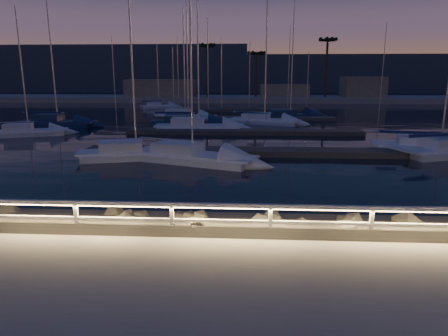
{
  "coord_description": "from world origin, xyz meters",
  "views": [
    {
      "loc": [
        0.26,
        -11.42,
        4.83
      ],
      "look_at": [
        -0.63,
        4.0,
        1.22
      ],
      "focal_mm": 32.0,
      "sensor_mm": 36.0,
      "label": 1
    }
  ],
  "objects_px": {
    "guard_rail": "(235,213)",
    "sailboat_d": "(436,147)",
    "sailboat_c": "(190,155)",
    "sailboat_a": "(27,131)",
    "sailboat_k": "(263,120)",
    "sailboat_l": "(289,115)",
    "sailboat_m": "(158,106)",
    "sailboat_i": "(184,116)",
    "sailboat_f": "(197,126)",
    "sailboat_b": "(133,152)",
    "sailboat_e": "(56,122)",
    "sailboat_g": "(263,120)",
    "sailboat_j": "(187,122)"
  },
  "relations": [
    {
      "from": "sailboat_f",
      "to": "guard_rail",
      "type": "bearing_deg",
      "value": -82.78
    },
    {
      "from": "sailboat_j",
      "to": "guard_rail",
      "type": "bearing_deg",
      "value": -80.51
    },
    {
      "from": "sailboat_b",
      "to": "sailboat_e",
      "type": "distance_m",
      "value": 20.58
    },
    {
      "from": "sailboat_g",
      "to": "sailboat_l",
      "type": "height_order",
      "value": "sailboat_l"
    },
    {
      "from": "sailboat_e",
      "to": "sailboat_m",
      "type": "distance_m",
      "value": 25.31
    },
    {
      "from": "sailboat_c",
      "to": "sailboat_k",
      "type": "distance_m",
      "value": 21.53
    },
    {
      "from": "guard_rail",
      "to": "sailboat_d",
      "type": "relative_size",
      "value": 2.84
    },
    {
      "from": "guard_rail",
      "to": "sailboat_g",
      "type": "distance_m",
      "value": 34.07
    },
    {
      "from": "sailboat_d",
      "to": "sailboat_e",
      "type": "height_order",
      "value": "sailboat_d"
    },
    {
      "from": "sailboat_d",
      "to": "sailboat_k",
      "type": "xyz_separation_m",
      "value": [
        -11.68,
        16.88,
        -0.03
      ]
    },
    {
      "from": "sailboat_k",
      "to": "sailboat_l",
      "type": "xyz_separation_m",
      "value": [
        3.47,
        5.65,
        0.01
      ]
    },
    {
      "from": "sailboat_i",
      "to": "sailboat_m",
      "type": "relative_size",
      "value": 1.25
    },
    {
      "from": "sailboat_d",
      "to": "sailboat_l",
      "type": "relative_size",
      "value": 1.09
    },
    {
      "from": "sailboat_j",
      "to": "sailboat_f",
      "type": "bearing_deg",
      "value": -70.23
    },
    {
      "from": "guard_rail",
      "to": "sailboat_d",
      "type": "height_order",
      "value": "sailboat_d"
    },
    {
      "from": "sailboat_a",
      "to": "sailboat_g",
      "type": "xyz_separation_m",
      "value": [
        21.87,
        10.29,
        0.01
      ]
    },
    {
      "from": "sailboat_k",
      "to": "sailboat_e",
      "type": "bearing_deg",
      "value": -161.29
    },
    {
      "from": "sailboat_e",
      "to": "sailboat_g",
      "type": "xyz_separation_m",
      "value": [
        22.26,
        3.74,
        -0.05
      ]
    },
    {
      "from": "sailboat_k",
      "to": "guard_rail",
      "type": "bearing_deg",
      "value": -85.07
    },
    {
      "from": "guard_rail",
      "to": "sailboat_b",
      "type": "height_order",
      "value": "sailboat_b"
    },
    {
      "from": "sailboat_a",
      "to": "sailboat_c",
      "type": "bearing_deg",
      "value": -51.94
    },
    {
      "from": "sailboat_b",
      "to": "sailboat_l",
      "type": "height_order",
      "value": "sailboat_l"
    },
    {
      "from": "sailboat_a",
      "to": "sailboat_i",
      "type": "height_order",
      "value": "sailboat_i"
    },
    {
      "from": "sailboat_i",
      "to": "sailboat_a",
      "type": "bearing_deg",
      "value": -112.98
    },
    {
      "from": "sailboat_f",
      "to": "sailboat_j",
      "type": "relative_size",
      "value": 1.07
    },
    {
      "from": "sailboat_d",
      "to": "sailboat_m",
      "type": "relative_size",
      "value": 1.47
    },
    {
      "from": "sailboat_i",
      "to": "sailboat_k",
      "type": "height_order",
      "value": "sailboat_i"
    },
    {
      "from": "sailboat_g",
      "to": "sailboat_c",
      "type": "bearing_deg",
      "value": -85.38
    },
    {
      "from": "sailboat_b",
      "to": "sailboat_m",
      "type": "distance_m",
      "value": 41.33
    },
    {
      "from": "sailboat_c",
      "to": "sailboat_d",
      "type": "height_order",
      "value": "sailboat_d"
    },
    {
      "from": "guard_rail",
      "to": "sailboat_m",
      "type": "bearing_deg",
      "value": 104.81
    },
    {
      "from": "sailboat_j",
      "to": "sailboat_b",
      "type": "bearing_deg",
      "value": -94.74
    },
    {
      "from": "sailboat_d",
      "to": "sailboat_i",
      "type": "xyz_separation_m",
      "value": [
        -21.38,
        20.68,
        0.02
      ]
    },
    {
      "from": "sailboat_c",
      "to": "sailboat_l",
      "type": "height_order",
      "value": "sailboat_l"
    },
    {
      "from": "sailboat_i",
      "to": "sailboat_l",
      "type": "relative_size",
      "value": 0.92
    },
    {
      "from": "sailboat_b",
      "to": "sailboat_j",
      "type": "xyz_separation_m",
      "value": [
        0.95,
        17.53,
        0.02
      ]
    },
    {
      "from": "sailboat_f",
      "to": "sailboat_l",
      "type": "bearing_deg",
      "value": 47.77
    },
    {
      "from": "sailboat_e",
      "to": "sailboat_i",
      "type": "height_order",
      "value": "sailboat_e"
    },
    {
      "from": "sailboat_d",
      "to": "sailboat_m",
      "type": "distance_m",
      "value": 47.05
    },
    {
      "from": "sailboat_l",
      "to": "sailboat_m",
      "type": "distance_m",
      "value": 25.13
    },
    {
      "from": "sailboat_g",
      "to": "sailboat_b",
      "type": "bearing_deg",
      "value": -95.85
    },
    {
      "from": "sailboat_f",
      "to": "sailboat_m",
      "type": "relative_size",
      "value": 1.39
    },
    {
      "from": "sailboat_b",
      "to": "sailboat_k",
      "type": "distance_m",
      "value": 22.09
    },
    {
      "from": "sailboat_e",
      "to": "sailboat_i",
      "type": "xyz_separation_m",
      "value": [
        12.6,
        7.81,
        -0.01
      ]
    },
    {
      "from": "sailboat_a",
      "to": "sailboat_f",
      "type": "distance_m",
      "value": 15.64
    },
    {
      "from": "sailboat_f",
      "to": "sailboat_i",
      "type": "distance_m",
      "value": 10.81
    },
    {
      "from": "sailboat_i",
      "to": "sailboat_m",
      "type": "distance_m",
      "value": 18.25
    },
    {
      "from": "sailboat_b",
      "to": "sailboat_m",
      "type": "relative_size",
      "value": 1.21
    },
    {
      "from": "sailboat_c",
      "to": "sailboat_e",
      "type": "height_order",
      "value": "sailboat_c"
    },
    {
      "from": "sailboat_c",
      "to": "sailboat_a",
      "type": "bearing_deg",
      "value": 168.69
    }
  ]
}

